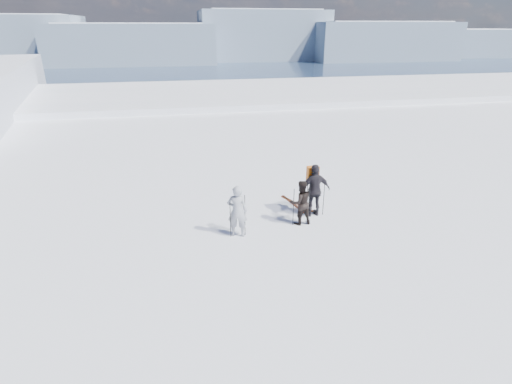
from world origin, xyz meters
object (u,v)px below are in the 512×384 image
skier_pack (315,190)px  skis_loose (295,204)px  skier_dark (301,203)px  skier_grey (237,211)px

skier_pack → skis_loose: bearing=-73.7°
skier_dark → skis_loose: bearing=-106.5°
skier_dark → skier_grey: bearing=5.3°
skier_dark → skier_pack: (0.65, 0.51, 0.17)m
skier_pack → skis_loose: skier_pack is taller
skier_dark → skier_pack: skier_pack is taller
skier_grey → skier_pack: size_ratio=0.91×
skier_dark → skier_pack: 0.85m
skis_loose → skier_pack: bearing=-70.4°
skier_grey → skier_pack: (2.80, 0.92, 0.08)m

